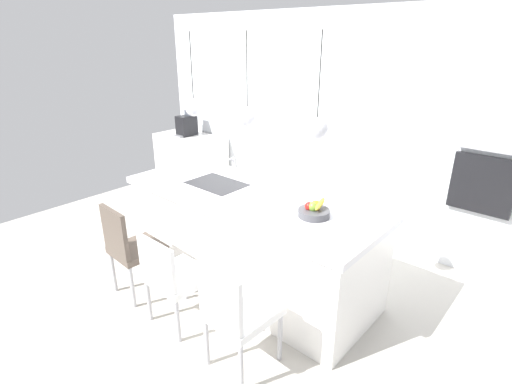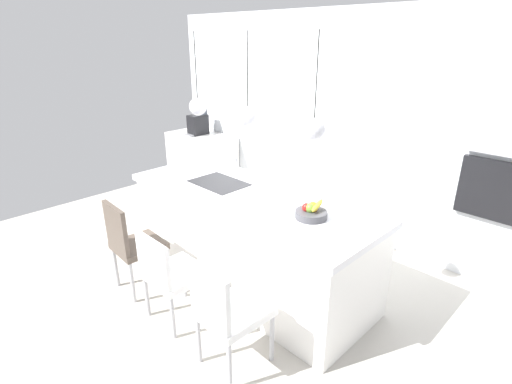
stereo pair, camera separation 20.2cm
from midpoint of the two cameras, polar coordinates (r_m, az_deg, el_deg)
floor at (r=4.06m, az=-2.54°, el=-12.63°), size 6.60×6.60×0.00m
back_wall at (r=4.78m, az=11.23°, el=9.38°), size 6.00×0.10×2.60m
kitchen_island at (r=3.81m, az=-2.66°, el=-6.82°), size 2.55×0.97×0.93m
sink_basin at (r=3.90m, az=-7.23°, el=1.13°), size 0.56×0.40×0.02m
faucet at (r=3.99m, az=-5.04°, el=3.92°), size 0.02×0.17×0.22m
fruit_bowl at (r=3.18m, az=6.68°, el=-2.70°), size 0.26×0.26×0.15m
side_counter at (r=6.28m, az=-10.34°, el=4.22°), size 1.10×0.60×0.87m
coffee_machine at (r=6.18m, az=-11.01°, el=9.60°), size 0.20×0.35×0.38m
microwave at (r=4.12m, az=30.30°, el=7.46°), size 0.54×0.08×0.34m
oven at (r=4.25m, az=29.03°, el=0.95°), size 0.56×0.08×0.56m
chair_near at (r=3.80m, az=-19.36°, el=-7.49°), size 0.43×0.44×0.92m
chair_middle at (r=3.36m, az=-13.77°, el=-11.73°), size 0.46×0.45×0.84m
chair_far at (r=2.86m, az=-5.01°, el=-17.01°), size 0.43×0.48×0.89m
pendant_light_left at (r=3.93m, az=-10.56°, el=12.09°), size 0.17×0.17×0.77m
pendant_light_center at (r=3.41m, az=-3.01°, el=10.99°), size 0.17×0.17×0.77m
pendant_light_right at (r=2.97m, az=6.92°, el=9.24°), size 0.17×0.17×0.77m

